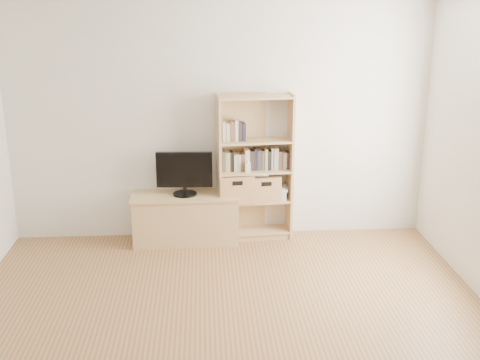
{
  "coord_description": "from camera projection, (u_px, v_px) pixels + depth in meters",
  "views": [
    {
      "loc": [
        -0.18,
        -3.81,
        2.6
      ],
      "look_at": [
        0.18,
        1.9,
        0.81
      ],
      "focal_mm": 45.0,
      "sensor_mm": 36.0,
      "label": 1
    }
  ],
  "objects": [
    {
      "name": "basket_left",
      "position": [
        235.0,
        187.0,
        6.48
      ],
      "size": [
        0.4,
        0.34,
        0.3
      ],
      "primitive_type": "cube",
      "rotation": [
        0.0,
        0.0,
        0.1
      ],
      "color": "#A17B48",
      "rests_on": "bookshelf"
    },
    {
      "name": "books_row_upper",
      "position": [
        238.0,
        131.0,
        6.32
      ],
      "size": [
        0.4,
        0.19,
        0.2
      ],
      "primitive_type": "cube",
      "rotation": [
        0.0,
        0.0,
        0.12
      ],
      "color": "#47453E",
      "rests_on": "bookshelf"
    },
    {
      "name": "basket_right",
      "position": [
        264.0,
        187.0,
        6.52
      ],
      "size": [
        0.37,
        0.31,
        0.28
      ],
      "primitive_type": "cube",
      "rotation": [
        0.0,
        0.0,
        0.12
      ],
      "color": "#A17B48",
      "rests_on": "bookshelf"
    },
    {
      "name": "books_row_mid",
      "position": [
        255.0,
        159.0,
        6.44
      ],
      "size": [
        0.9,
        0.26,
        0.24
      ],
      "primitive_type": "cube",
      "rotation": [
        0.0,
        0.0,
        0.1
      ],
      "color": "#47453E",
      "rests_on": "bookshelf"
    },
    {
      "name": "magazine_stack",
      "position": [
        279.0,
        193.0,
        6.57
      ],
      "size": [
        0.22,
        0.27,
        0.11
      ],
      "primitive_type": "cube",
      "rotation": [
        0.0,
        0.0,
        -0.24
      ],
      "color": "silver",
      "rests_on": "bookshelf"
    },
    {
      "name": "tv_stand",
      "position": [
        186.0,
        219.0,
        6.5
      ],
      "size": [
        1.13,
        0.45,
        0.51
      ],
      "primitive_type": "cube",
      "rotation": [
        0.0,
        0.0,
        0.02
      ],
      "color": "tan",
      "rests_on": "floor"
    },
    {
      "name": "back_wall",
      "position": [
        220.0,
        120.0,
        6.41
      ],
      "size": [
        4.5,
        0.02,
        2.6
      ],
      "primitive_type": "cube",
      "color": "beige",
      "rests_on": "floor"
    },
    {
      "name": "laptop",
      "position": [
        253.0,
        172.0,
        6.45
      ],
      "size": [
        0.33,
        0.24,
        0.03
      ],
      "primitive_type": "cube",
      "rotation": [
        0.0,
        0.0,
        -0.06
      ],
      "color": "silver",
      "rests_on": "basket_left"
    },
    {
      "name": "baby_monitor",
      "position": [
        248.0,
        168.0,
        6.34
      ],
      "size": [
        0.06,
        0.04,
        0.1
      ],
      "primitive_type": "cube",
      "rotation": [
        0.0,
        0.0,
        -0.11
      ],
      "color": "white",
      "rests_on": "bookshelf"
    },
    {
      "name": "bookshelf",
      "position": [
        255.0,
        168.0,
        6.45
      ],
      "size": [
        0.82,
        0.35,
        1.6
      ],
      "primitive_type": "cube",
      "rotation": [
        0.0,
        0.0,
        0.09
      ],
      "color": "tan",
      "rests_on": "floor"
    },
    {
      "name": "television",
      "position": [
        184.0,
        174.0,
        6.35
      ],
      "size": [
        0.59,
        0.08,
        0.46
      ],
      "primitive_type": "cube",
      "rotation": [
        0.0,
        0.0,
        -0.05
      ],
      "color": "black",
      "rests_on": "tv_stand"
    }
  ]
}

